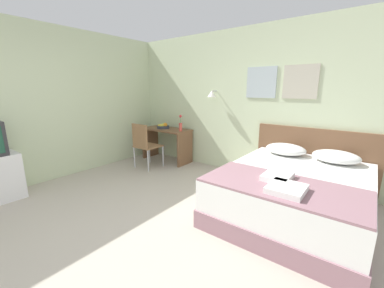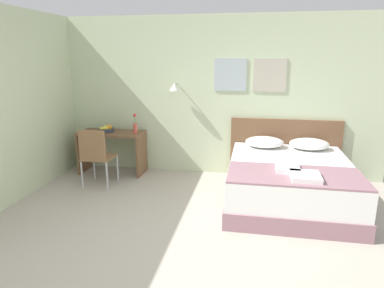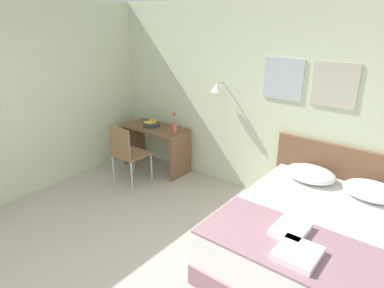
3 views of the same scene
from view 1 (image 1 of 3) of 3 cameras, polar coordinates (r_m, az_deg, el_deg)
ground_plane at (r=2.78m, az=-18.84°, el=-22.55°), size 24.00×24.00×0.00m
wall_back at (r=4.52m, az=12.20°, el=9.61°), size 5.74×0.31×2.65m
wall_left at (r=4.60m, az=-38.70°, el=7.02°), size 0.06×5.87×2.65m
bed at (r=3.32m, az=23.27°, el=-11.02°), size 1.66×2.00×0.59m
headboard at (r=4.21m, az=27.13°, el=-3.34°), size 1.78×0.06×1.00m
pillow_left at (r=3.95m, az=21.74°, el=-1.18°), size 0.60×0.44×0.17m
pillow_right at (r=3.84m, az=31.50°, el=-2.65°), size 0.60×0.44×0.17m
throw_blanket at (r=2.68m, az=20.66°, el=-9.44°), size 1.61×0.80×0.02m
folded_towel_near_foot at (r=2.81m, az=20.03°, el=-7.40°), size 0.28×0.35×0.06m
folded_towel_mid_bed at (r=2.52m, az=21.94°, el=-10.03°), size 0.33×0.36×0.06m
desk at (r=5.30m, az=-6.19°, el=1.33°), size 1.11×0.52×0.73m
desk_chair at (r=4.82m, az=-11.52°, el=0.32°), size 0.45×0.45×0.92m
fruit_bowl at (r=5.31m, az=-6.97°, el=4.25°), size 0.28×0.28×0.13m
flower_vase at (r=4.91m, az=-2.79°, el=4.65°), size 0.07×0.07×0.34m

